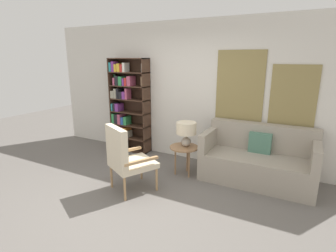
{
  "coord_description": "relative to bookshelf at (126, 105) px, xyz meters",
  "views": [
    {
      "loc": [
        2.09,
        -2.7,
        2.0
      ],
      "look_at": [
        0.11,
        1.04,
        0.9
      ],
      "focal_mm": 28.0,
      "sensor_mm": 36.0,
      "label": 1
    }
  ],
  "objects": [
    {
      "name": "ground_plane",
      "position": [
        1.35,
        -1.84,
        -1.0
      ],
      "size": [
        14.0,
        14.0,
        0.0
      ],
      "primitive_type": "plane",
      "color": "#66605B"
    },
    {
      "name": "table_lamp",
      "position": [
        1.71,
        -0.59,
        -0.2
      ],
      "size": [
        0.34,
        0.34,
        0.43
      ],
      "color": "#A59E93",
      "rests_on": "side_table"
    },
    {
      "name": "side_table",
      "position": [
        1.68,
        -0.62,
        -0.55
      ],
      "size": [
        0.5,
        0.5,
        0.52
      ],
      "color": "#99704C",
      "rests_on": "ground_plane"
    },
    {
      "name": "bookshelf",
      "position": [
        0.0,
        0.0,
        0.0
      ],
      "size": [
        0.89,
        0.3,
        2.0
      ],
      "color": "#422B1E",
      "rests_on": "ground_plane"
    },
    {
      "name": "wall_back",
      "position": [
        1.4,
        0.18,
        0.35
      ],
      "size": [
        6.4,
        0.08,
        2.7
      ],
      "color": "silver",
      "rests_on": "ground_plane"
    },
    {
      "name": "couch",
      "position": [
        2.86,
        -0.25,
        -0.66
      ],
      "size": [
        1.77,
        0.84,
        0.92
      ],
      "color": "#9E9384",
      "rests_on": "ground_plane"
    },
    {
      "name": "armchair",
      "position": [
        1.15,
        -1.59,
        -0.42
      ],
      "size": [
        0.79,
        0.81,
        1.04
      ],
      "color": "tan",
      "rests_on": "ground_plane"
    }
  ]
}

